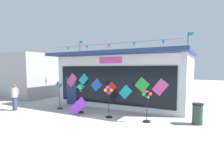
% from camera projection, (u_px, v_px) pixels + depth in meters
% --- Properties ---
extents(ground_plane, '(80.00, 80.00, 0.00)m').
position_uv_depth(ground_plane, '(78.00, 126.00, 8.55)').
color(ground_plane, '#ADAAA5').
extents(kite_shop_building, '(9.61, 5.80, 5.07)m').
position_uv_depth(kite_shop_building, '(125.00, 78.00, 13.98)').
color(kite_shop_building, silver).
rests_on(kite_shop_building, ground_plane).
extents(wind_spinner_far_left, '(0.42, 0.39, 1.82)m').
position_uv_depth(wind_spinner_far_left, '(59.00, 92.00, 12.08)').
color(wind_spinner_far_left, black).
rests_on(wind_spinner_far_left, ground_plane).
extents(wind_spinner_left, '(0.35, 0.35, 1.75)m').
position_uv_depth(wind_spinner_left, '(81.00, 90.00, 11.03)').
color(wind_spinner_left, black).
rests_on(wind_spinner_left, ground_plane).
extents(wind_spinner_center_left, '(0.45, 0.36, 1.74)m').
position_uv_depth(wind_spinner_center_left, '(109.00, 96.00, 9.90)').
color(wind_spinner_center_left, black).
rests_on(wind_spinner_center_left, ground_plane).
extents(wind_spinner_center_right, '(0.45, 0.37, 1.65)m').
position_uv_depth(wind_spinner_center_right, '(147.00, 100.00, 9.08)').
color(wind_spinner_center_right, black).
rests_on(wind_spinner_center_right, ground_plane).
extents(person_near_camera, '(0.39, 0.48, 1.68)m').
position_uv_depth(person_near_camera, '(15.00, 97.00, 11.66)').
color(person_near_camera, '#333D56').
rests_on(person_near_camera, ground_plane).
extents(trash_bin, '(0.52, 0.52, 1.02)m').
position_uv_depth(trash_bin, '(197.00, 114.00, 8.79)').
color(trash_bin, '#2D4238').
rests_on(trash_bin, ground_plane).
extents(display_kite_on_ground, '(1.06, 0.31, 1.06)m').
position_uv_depth(display_kite_on_ground, '(78.00, 106.00, 10.50)').
color(display_kite_on_ground, purple).
rests_on(display_kite_on_ground, ground_plane).
extents(neighbour_building, '(7.89, 9.70, 4.03)m').
position_uv_depth(neighbour_building, '(41.00, 74.00, 20.74)').
color(neighbour_building, '#99999E').
rests_on(neighbour_building, ground_plane).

